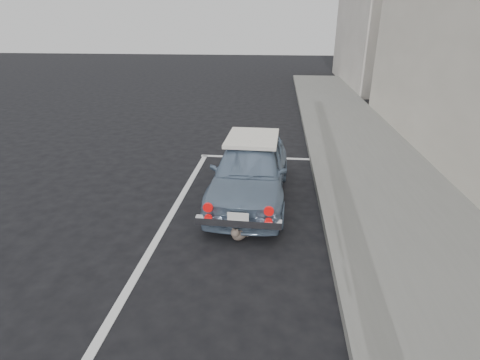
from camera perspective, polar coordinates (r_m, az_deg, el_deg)
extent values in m
cube|color=slate|center=(6.02, 27.22, -11.49)|extent=(2.80, 40.00, 0.15)
cube|color=beige|center=(23.27, 21.12, 23.39)|extent=(3.50, 10.00, 8.00)
cube|color=silver|center=(9.69, 2.84, 3.44)|extent=(3.00, 0.12, 0.01)
cube|color=silver|center=(6.74, -10.96, -6.08)|extent=(0.12, 7.00, 0.01)
imported|color=slate|center=(7.24, 1.58, 1.60)|extent=(1.51, 3.54, 1.19)
cube|color=white|center=(7.40, 1.91, 6.37)|extent=(1.02, 1.36, 0.07)
cube|color=silver|center=(5.80, -0.24, -6.46)|extent=(1.34, 0.16, 0.12)
cube|color=white|center=(5.71, -0.31, -5.80)|extent=(0.33, 0.03, 0.17)
cylinder|color=red|center=(5.73, -4.91, -4.19)|extent=(0.15, 0.04, 0.15)
cylinder|color=red|center=(5.62, 4.42, -4.76)|extent=(0.15, 0.04, 0.15)
cylinder|color=red|center=(5.82, -4.85, -5.77)|extent=(0.12, 0.04, 0.12)
cylinder|color=red|center=(5.71, 4.37, -6.36)|extent=(0.12, 0.04, 0.12)
ellipsoid|color=#66594E|center=(6.06, -0.01, -7.95)|extent=(0.35, 0.42, 0.22)
sphere|color=#66594E|center=(5.90, -0.74, -8.03)|extent=(0.14, 0.14, 0.14)
cone|color=#66594E|center=(5.88, -1.06, -7.36)|extent=(0.05, 0.05, 0.05)
cone|color=#66594E|center=(5.85, -0.42, -7.53)|extent=(0.05, 0.05, 0.05)
cylinder|color=#66594E|center=(6.21, 1.22, -7.90)|extent=(0.04, 0.23, 0.03)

